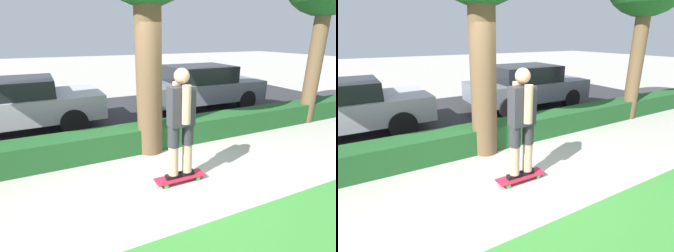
% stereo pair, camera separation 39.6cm
% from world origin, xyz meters
% --- Properties ---
extents(ground_plane, '(60.00, 60.00, 0.00)m').
position_xyz_m(ground_plane, '(0.00, 0.00, 0.00)').
color(ground_plane, '#ADA89E').
extents(street_asphalt, '(16.24, 5.00, 0.01)m').
position_xyz_m(street_asphalt, '(0.00, 4.20, 0.00)').
color(street_asphalt, '#2D2D30').
rests_on(street_asphalt, ground_plane).
extents(hedge_row, '(16.24, 0.60, 0.51)m').
position_xyz_m(hedge_row, '(0.00, 1.60, 0.25)').
color(hedge_row, '#1E5123').
rests_on(hedge_row, ground_plane).
extents(skateboard, '(0.85, 0.24, 0.09)m').
position_xyz_m(skateboard, '(-0.06, 0.06, 0.08)').
color(skateboard, red).
rests_on(skateboard, ground_plane).
extents(skater_person, '(0.51, 0.45, 1.75)m').
position_xyz_m(skater_person, '(-0.06, 0.06, 1.03)').
color(skater_person, black).
rests_on(skater_person, skateboard).
extents(parked_car_front, '(4.16, 1.87, 1.32)m').
position_xyz_m(parked_car_front, '(-2.65, 3.85, 0.71)').
color(parked_car_front, '#B7B7BC').
rests_on(parked_car_front, ground_plane).
extents(parked_car_middle, '(3.92, 1.85, 1.39)m').
position_xyz_m(parked_car_middle, '(2.71, 3.95, 0.73)').
color(parked_car_middle, slate).
rests_on(parked_car_middle, ground_plane).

